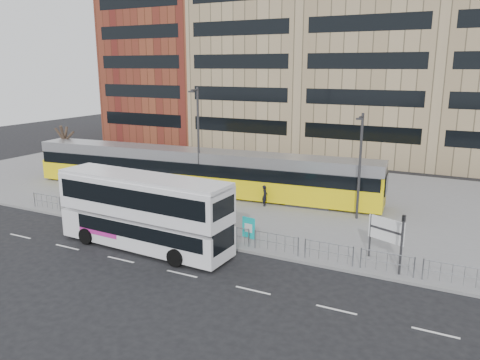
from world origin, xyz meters
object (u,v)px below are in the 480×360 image
at_px(tram, 197,171).
at_px(lamp_post_west, 198,139).
at_px(ad_panel, 249,228).
at_px(traffic_light_east, 402,237).
at_px(double_decker_bus, 143,209).
at_px(traffic_light_west, 110,189).
at_px(pedestrian, 265,196).
at_px(station_sign, 386,232).
at_px(lamp_post_east, 360,162).
at_px(bare_tree, 63,124).

distance_m(tram, lamp_post_west, 3.28).
relative_size(tram, ad_panel, 18.94).
bearing_deg(traffic_light_east, double_decker_bus, -153.94).
bearing_deg(traffic_light_west, pedestrian, 23.43).
bearing_deg(lamp_post_west, ad_panel, -42.77).
relative_size(ad_panel, traffic_light_east, 0.51).
bearing_deg(double_decker_bus, station_sign, 19.32).
relative_size(tram, traffic_light_west, 9.66).
bearing_deg(pedestrian, double_decker_bus, 150.56).
bearing_deg(traffic_light_west, ad_panel, -18.01).
xyz_separation_m(station_sign, traffic_light_west, (-18.30, -0.54, 0.31)).
height_order(station_sign, pedestrian, station_sign).
bearing_deg(tram, traffic_light_east, -32.48).
bearing_deg(lamp_post_west, lamp_post_east, 0.44).
bearing_deg(traffic_light_east, station_sign, 142.59).
distance_m(double_decker_bus, station_sign, 13.41).
xyz_separation_m(double_decker_bus, tram, (-3.65, 11.56, -0.42)).
relative_size(tram, lamp_post_east, 4.17).
relative_size(traffic_light_west, bare_tree, 0.43).
bearing_deg(tram, ad_panel, -49.21).
xyz_separation_m(traffic_light_west, bare_tree, (-12.50, 7.80, 2.95)).
relative_size(traffic_light_west, traffic_light_east, 1.00).
distance_m(ad_panel, lamp_post_west, 11.43).
relative_size(ad_panel, lamp_post_east, 0.22).
distance_m(pedestrian, lamp_post_west, 6.90).
height_order(traffic_light_west, traffic_light_east, same).
xyz_separation_m(pedestrian, traffic_light_east, (10.79, -7.77, 1.19)).
bearing_deg(lamp_post_east, traffic_light_east, -63.11).
height_order(double_decker_bus, traffic_light_east, double_decker_bus).
bearing_deg(ad_panel, traffic_light_east, 5.10).
xyz_separation_m(lamp_post_west, lamp_post_east, (12.52, 0.10, -0.72)).
bearing_deg(lamp_post_east, ad_panel, -121.71).
bearing_deg(bare_tree, ad_panel, -19.29).
bearing_deg(bare_tree, traffic_light_east, -15.03).
xyz_separation_m(ad_panel, lamp_post_east, (4.59, 7.43, 3.03)).
xyz_separation_m(station_sign, traffic_light_east, (0.97, -1.27, 0.31)).
distance_m(double_decker_bus, pedestrian, 10.90).
bearing_deg(tram, bare_tree, 176.30).
bearing_deg(ad_panel, lamp_post_west, 145.06).
xyz_separation_m(traffic_light_east, bare_tree, (-31.77, 8.53, 2.95)).
distance_m(lamp_post_east, bare_tree, 27.82).
bearing_deg(traffic_light_west, tram, 61.23).
relative_size(pedestrian, lamp_post_west, 0.18).
relative_size(traffic_light_west, lamp_post_east, 0.43).
height_order(tram, traffic_light_east, tram).
relative_size(lamp_post_east, bare_tree, 1.00).
bearing_deg(bare_tree, traffic_light_west, -31.96).
relative_size(double_decker_bus, ad_panel, 6.87).
height_order(pedestrian, traffic_light_east, traffic_light_east).
height_order(tram, traffic_light_west, tram).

